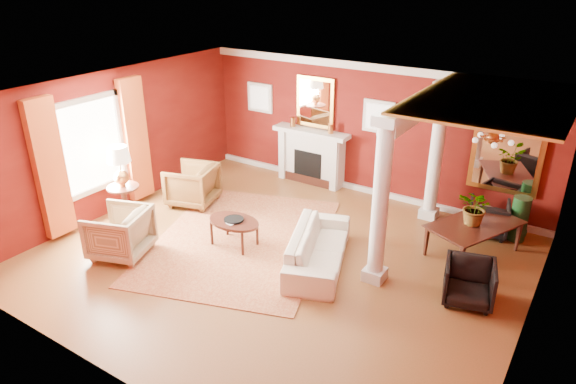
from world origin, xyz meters
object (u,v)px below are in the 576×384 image
Objects in this scene: sofa at (319,242)px; armchair_stripe at (119,230)px; side_table at (121,171)px; dining_table at (476,230)px; armchair_leopard at (192,183)px; coffee_table at (234,223)px.

armchair_stripe is (-3.11, -1.63, 0.06)m from sofa.
side_table reaches higher than armchair_stripe.
dining_table is at bearing 103.88° from armchair_stripe.
armchair_leopard is at bearing 58.84° from sofa.
armchair_stripe is (0.39, -2.30, 0.00)m from armchair_leopard.
coffee_table is at bearing 79.21° from sofa.
armchair_stripe reaches higher than sofa.
armchair_leopard is 1.56m from side_table.
sofa is 2.26× the size of armchair_leopard.
side_table is at bearing 135.79° from dining_table.
side_table is (-4.13, -0.63, 0.63)m from sofa.
sofa is 4.22m from side_table.
armchair_stripe is at bearing -137.65° from coffee_table.
sofa is 3.51m from armchair_stripe.
armchair_leopard reaches higher than sofa.
dining_table is at bearing 28.76° from coffee_table.
side_table reaches higher than coffee_table.
sofa is 3.57m from armchair_leopard.
coffee_table is 4.31m from dining_table.
armchair_stripe is 0.57× the size of dining_table.
side_table is (-1.02, 1.00, 0.58)m from armchair_stripe.
sofa is 1.40× the size of side_table.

